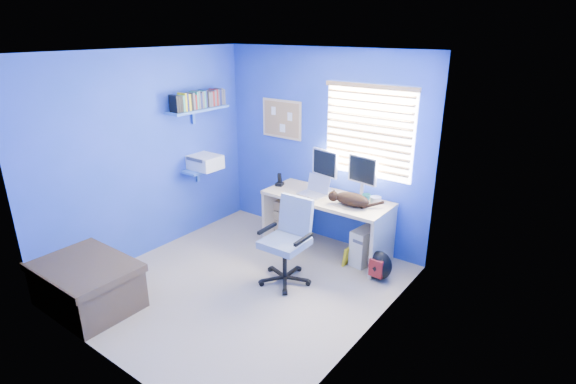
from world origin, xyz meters
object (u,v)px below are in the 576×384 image
Objects in this scene: cat at (352,199)px; office_chair at (287,251)px; desk at (326,224)px; tower_pc at (366,245)px; laptop at (313,187)px.

office_chair is (-0.35, -0.80, -0.46)m from cat.
desk is 3.57× the size of tower_pc.
office_chair is (-0.52, -0.91, 0.13)m from tower_pc.
tower_pc is at bearing 15.96° from cat.
laptop is 0.97m from office_chair.
laptop is (-0.18, -0.05, 0.48)m from desk.
laptop is 0.76× the size of cat.
laptop reaches higher than tower_pc.
laptop reaches higher than office_chair.
office_chair is at bearing -131.51° from cat.
cat is at bearing 66.01° from office_chair.
laptop is 0.73× the size of tower_pc.
desk is at bearing -168.76° from tower_pc.
laptop is at bearing 161.01° from cat.
office_chair reaches higher than desk.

